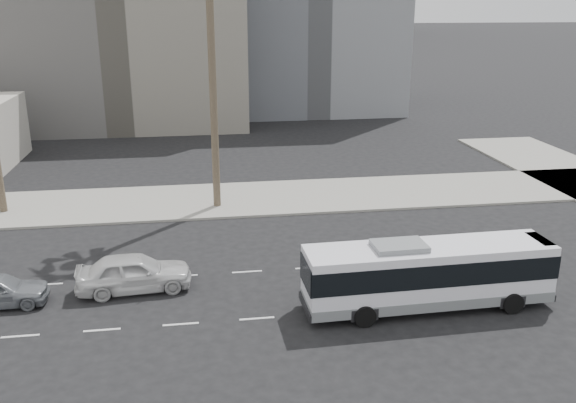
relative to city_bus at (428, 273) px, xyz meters
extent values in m
plane|color=black|center=(-4.04, 0.05, -1.54)|extent=(700.00, 700.00, 0.00)
cube|color=gray|center=(-4.04, 15.55, -1.46)|extent=(120.00, 7.00, 0.15)
cube|color=#62605B|center=(-16.04, 45.05, 7.46)|extent=(24.00, 18.00, 18.00)
cube|color=white|center=(0.00, 0.00, 0.04)|extent=(10.20, 2.47, 2.27)
cube|color=black|center=(0.00, 0.00, 0.34)|extent=(10.26, 2.53, 0.96)
cube|color=slate|center=(0.00, 0.00, -0.97)|extent=(10.22, 2.51, 0.44)
cube|color=slate|center=(-1.31, 0.00, 1.26)|extent=(2.13, 1.45, 0.26)
cube|color=#262628|center=(4.81, 0.00, 1.04)|extent=(0.56, 1.59, 0.26)
cylinder|color=black|center=(3.24, -1.12, -1.10)|extent=(0.87, 0.26, 0.87)
cylinder|color=black|center=(3.24, 1.12, -1.10)|extent=(0.87, 0.26, 0.87)
cylinder|color=black|center=(-2.98, -1.12, -1.10)|extent=(0.87, 0.26, 0.87)
cylinder|color=black|center=(-2.98, 1.12, -1.10)|extent=(0.87, 0.26, 0.87)
imported|color=silver|center=(-12.06, 3.43, -0.70)|extent=(2.36, 5.07, 1.68)
cylinder|color=brown|center=(-8.02, 14.23, 6.86)|extent=(0.46, 0.46, 16.81)
camera|label=1|loc=(-9.08, -21.60, 10.49)|focal=38.10mm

